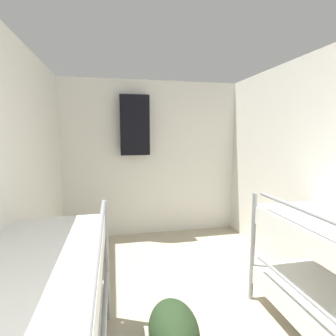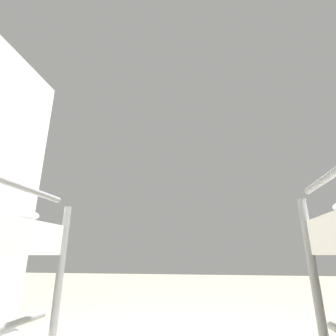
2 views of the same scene
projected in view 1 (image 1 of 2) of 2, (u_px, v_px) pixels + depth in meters
wall_back at (152, 159)px, 4.23m from camera, size 2.90×0.06×2.46m
duffel_bag at (174, 330)px, 1.95m from camera, size 0.37×0.55×0.37m
hanging_coat at (135, 125)px, 3.96m from camera, size 0.44×0.12×0.90m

